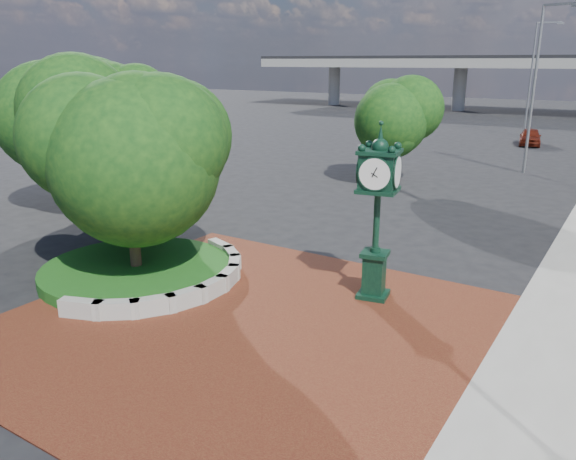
{
  "coord_description": "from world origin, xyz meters",
  "views": [
    {
      "loc": [
        8.45,
        -11.85,
        6.8
      ],
      "look_at": [
        -0.07,
        1.5,
        2.02
      ],
      "focal_mm": 35.0,
      "sensor_mm": 36.0,
      "label": 1
    }
  ],
  "objects_px": {
    "parked_car": "(530,137)",
    "street_lamp_far": "(534,71)",
    "post_clock": "(377,206)",
    "street_lamp_near": "(539,77)"
  },
  "relations": [
    {
      "from": "parked_car",
      "to": "post_clock",
      "type": "bearing_deg",
      "value": -96.75
    },
    {
      "from": "post_clock",
      "to": "street_lamp_far",
      "type": "height_order",
      "value": "street_lamp_far"
    },
    {
      "from": "post_clock",
      "to": "street_lamp_near",
      "type": "height_order",
      "value": "street_lamp_near"
    },
    {
      "from": "street_lamp_near",
      "to": "street_lamp_far",
      "type": "distance_m",
      "value": 19.61
    },
    {
      "from": "street_lamp_far",
      "to": "street_lamp_near",
      "type": "bearing_deg",
      "value": -79.53
    },
    {
      "from": "parked_car",
      "to": "street_lamp_far",
      "type": "xyz_separation_m",
      "value": [
        -1.33,
        6.09,
        5.24
      ]
    },
    {
      "from": "street_lamp_near",
      "to": "street_lamp_far",
      "type": "xyz_separation_m",
      "value": [
        -3.56,
        19.29,
        0.09
      ]
    },
    {
      "from": "post_clock",
      "to": "street_lamp_far",
      "type": "bearing_deg",
      "value": 94.6
    },
    {
      "from": "street_lamp_near",
      "to": "post_clock",
      "type": "bearing_deg",
      "value": -90.38
    },
    {
      "from": "street_lamp_near",
      "to": "street_lamp_far",
      "type": "height_order",
      "value": "street_lamp_far"
    }
  ]
}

